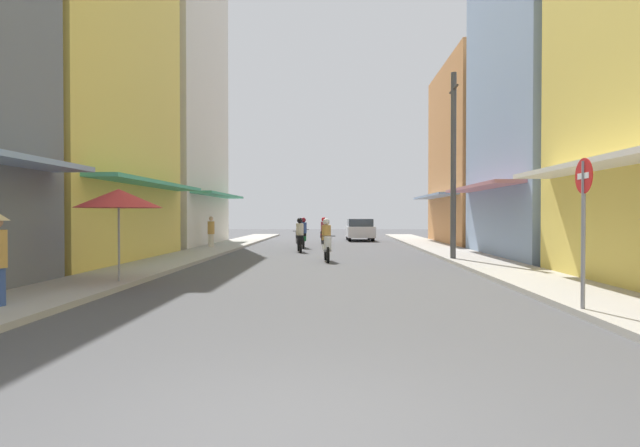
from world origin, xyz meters
The scene contains 16 objects.
ground_plane centered at (0.00, 15.81, 0.00)m, with size 87.17×87.17×0.00m, color #4C4C4F.
sidewalk_left centered at (-5.47, 15.81, 0.06)m, with size 2.15×47.62×0.12m, color #ADA89E.
sidewalk_right centered at (5.47, 15.81, 0.06)m, with size 2.15×47.62×0.12m, color #ADA89E.
building_left_mid centered at (-9.54, 14.31, 7.89)m, with size 7.05×9.54×15.80m.
building_left_far centered at (-9.54, 24.70, 8.96)m, with size 7.05×9.29×17.94m.
building_right_mid centered at (9.54, 16.93, 8.66)m, with size 7.05×8.46×17.34m.
building_right_far centered at (9.54, 26.64, 5.19)m, with size 7.05×9.58×10.38m.
motorbike_white centered at (0.03, 15.21, 0.70)m, with size 0.55×1.81×1.58m.
motorbike_black centered at (-1.31, 20.02, 0.70)m, with size 0.57×1.80×1.58m.
motorbike_green centered at (-1.31, 22.87, 0.70)m, with size 0.55×1.81×1.58m.
motorbike_maroon centered at (-0.33, 26.48, 0.70)m, with size 0.55×1.81×1.58m.
parked_car centered at (1.94, 31.05, 0.74)m, with size 1.89×4.16×1.45m.
pedestrian_crossing centered at (-5.90, 22.06, 0.82)m, with size 0.34×0.34×1.63m.
vendor_umbrella centered at (-4.82, 8.45, 2.09)m, with size 2.05×2.05×2.32m.
utility_pole centered at (4.65, 15.26, 3.51)m, with size 0.20×1.20×6.87m.
street_sign_no_entry centered at (4.55, 5.00, 1.72)m, with size 0.07×0.60×2.65m.
Camera 1 is at (0.41, -3.88, 1.69)m, focal length 29.30 mm.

